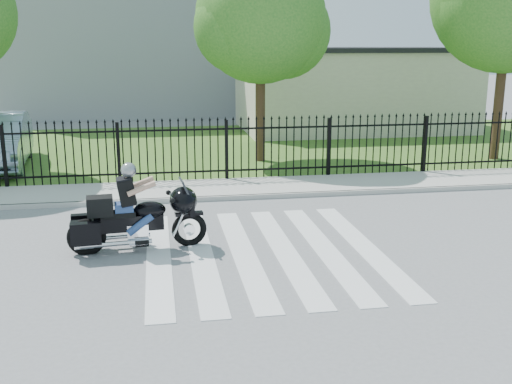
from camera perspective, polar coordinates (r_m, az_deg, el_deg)
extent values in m
plane|color=slate|center=(11.53, 0.78, -5.75)|extent=(120.00, 120.00, 0.00)
cube|color=#ADAAA3|center=(16.26, -2.37, 0.34)|extent=(40.00, 2.00, 0.12)
cube|color=#ADAAA3|center=(15.30, -1.90, -0.53)|extent=(40.00, 0.12, 0.12)
cube|color=#376021|center=(23.09, -4.56, 4.27)|extent=(40.00, 12.00, 0.02)
cube|color=black|center=(17.16, -2.80, 2.06)|extent=(26.00, 0.04, 0.05)
cube|color=black|center=(16.96, -2.85, 6.03)|extent=(26.00, 0.04, 0.05)
cylinder|color=#382316|center=(20.06, 0.42, 8.81)|extent=(0.32, 0.32, 4.16)
sphere|color=#26671D|center=(19.99, 0.43, 16.25)|extent=(4.20, 4.20, 4.20)
cylinder|color=#382316|center=(21.96, 22.22, 9.08)|extent=(0.32, 0.32, 4.80)
cube|color=beige|center=(28.22, 9.11, 9.47)|extent=(10.00, 6.00, 3.50)
cube|color=black|center=(28.14, 9.26, 13.23)|extent=(10.20, 6.20, 0.20)
cube|color=gray|center=(36.75, -11.67, 17.02)|extent=(15.00, 10.00, 12.00)
torus|color=black|center=(11.89, -6.37, -3.55)|extent=(0.70, 0.19, 0.69)
torus|color=black|center=(11.79, -15.84, -4.17)|extent=(0.74, 0.22, 0.73)
cube|color=black|center=(11.72, -11.99, -2.90)|extent=(1.32, 0.36, 0.30)
ellipsoid|color=black|center=(11.68, -10.08, -1.69)|extent=(0.66, 0.46, 0.33)
cube|color=black|center=(11.66, -13.02, -2.07)|extent=(0.68, 0.38, 0.10)
cube|color=silver|center=(11.78, -11.21, -3.65)|extent=(0.43, 0.34, 0.30)
ellipsoid|color=black|center=(11.71, -6.93, -0.82)|extent=(0.60, 0.77, 0.54)
cube|color=black|center=(11.62, -14.65, -1.31)|extent=(0.51, 0.42, 0.36)
cube|color=navy|center=(11.64, -12.46, -1.46)|extent=(0.37, 0.33, 0.18)
sphere|color=#93969A|center=(11.47, -12.05, 2.06)|extent=(0.29, 0.29, 0.29)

